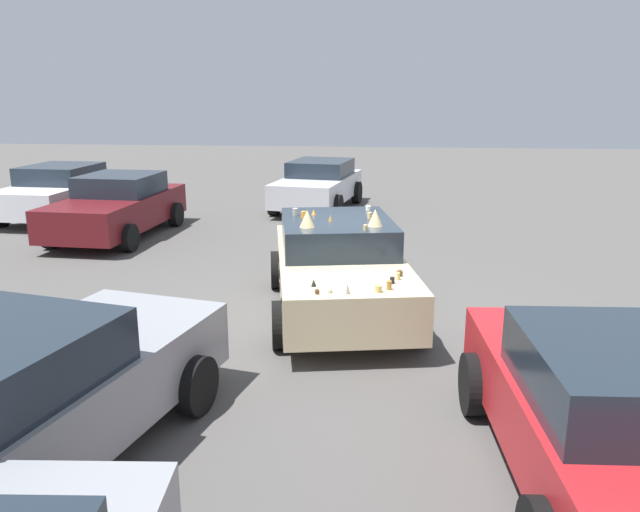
{
  "coord_description": "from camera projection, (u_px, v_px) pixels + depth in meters",
  "views": [
    {
      "loc": [
        -9.26,
        -0.64,
        3.35
      ],
      "look_at": [
        0.0,
        0.3,
        0.9
      ],
      "focal_mm": 35.25,
      "sensor_mm": 36.0,
      "label": 1
    }
  ],
  "objects": [
    {
      "name": "ground_plane",
      "position": [
        339.0,
        312.0,
        9.82
      ],
      "size": [
        60.0,
        60.0,
        0.0
      ],
      "primitive_type": "plane",
      "color": "#514F4C"
    },
    {
      "name": "parked_sedan_near_left",
      "position": [
        25.0,
        400.0,
        5.51
      ],
      "size": [
        4.66,
        2.63,
        1.46
      ],
      "rotation": [
        0.0,
        0.0,
        -0.22
      ],
      "color": "gray",
      "rests_on": "ground"
    },
    {
      "name": "parked_sedan_row_back_far",
      "position": [
        614.0,
        413.0,
        5.29
      ],
      "size": [
        4.06,
        2.2,
        1.44
      ],
      "rotation": [
        0.0,
        0.0,
        0.06
      ],
      "color": "red",
      "rests_on": "ground"
    },
    {
      "name": "parked_sedan_far_left",
      "position": [
        318.0,
        184.0,
        18.28
      ],
      "size": [
        4.35,
        2.51,
        1.38
      ],
      "rotation": [
        0.0,
        0.0,
        2.98
      ],
      "color": "silver",
      "rests_on": "ground"
    },
    {
      "name": "parked_sedan_row_back_center",
      "position": [
        118.0,
        206.0,
        14.81
      ],
      "size": [
        4.39,
        2.23,
        1.44
      ],
      "rotation": [
        0.0,
        0.0,
        3.08
      ],
      "color": "#5B1419",
      "rests_on": "ground"
    },
    {
      "name": "parked_sedan_far_right",
      "position": [
        60.0,
        192.0,
        16.83
      ],
      "size": [
        3.99,
        2.22,
        1.43
      ],
      "rotation": [
        0.0,
        0.0,
        3.09
      ],
      "color": "white",
      "rests_on": "ground"
    },
    {
      "name": "art_car_decorated",
      "position": [
        339.0,
        266.0,
        9.72
      ],
      "size": [
        4.57,
        2.67,
        1.67
      ],
      "rotation": [
        0.0,
        0.0,
        3.32
      ],
      "color": "beige",
      "rests_on": "ground"
    }
  ]
}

